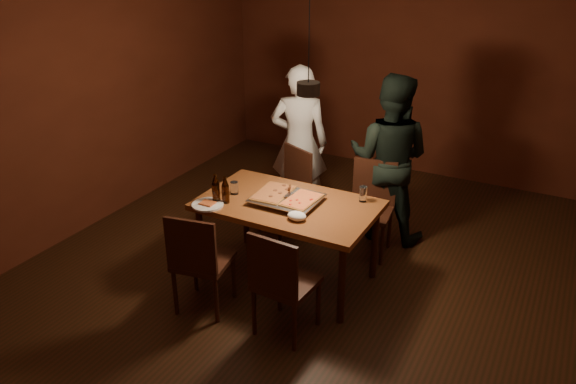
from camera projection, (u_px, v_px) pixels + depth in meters
The scene contains 19 objects.
room_shell at pixel (308, 132), 4.45m from camera, with size 6.00×6.00×6.00m.
dining_table at pixel (288, 210), 4.80m from camera, with size 1.50×0.90×0.75m.
chair_far_left at pixel (290, 184), 5.67m from camera, with size 0.56×0.56×0.49m.
chair_far_right at pixel (371, 199), 5.34m from camera, with size 0.47×0.47×0.49m.
chair_near_left at pixel (198, 255), 4.41m from camera, with size 0.49×0.49×0.49m.
chair_near_right at pixel (280, 276), 4.13m from camera, with size 0.45×0.45×0.49m.
pizza_tray at pixel (287, 200), 4.77m from camera, with size 0.55×0.45×0.05m, color silver.
pizza_meat at pixel (273, 193), 4.82m from camera, with size 0.26×0.41×0.02m, color maroon.
pizza_cheese at pixel (302, 199), 4.70m from camera, with size 0.24×0.37×0.02m, color gold.
spatula at pixel (289, 195), 4.77m from camera, with size 0.09×0.24×0.04m, color silver, non-canonical shape.
beer_bottle_a at pixel (216, 188), 4.74m from camera, with size 0.07×0.07×0.25m.
beer_bottle_b at pixel (225, 190), 4.73m from camera, with size 0.06×0.06×0.24m.
water_glass_left at pixel (234, 188), 4.91m from camera, with size 0.07×0.07×0.11m, color silver.
water_glass_right at pixel (363, 194), 4.77m from camera, with size 0.07×0.07×0.14m, color silver.
plate_slice at pixel (208, 204), 4.72m from camera, with size 0.27×0.27×0.03m.
napkin at pixel (297, 216), 4.48m from camera, with size 0.16×0.12×0.07m, color white.
diner_white at pixel (299, 143), 5.91m from camera, with size 0.60×0.40×1.66m, color silver.
diner_dark at pixel (389, 159), 5.47m from camera, with size 0.81×0.63×1.68m, color black.
pendant_lamp at pixel (308, 87), 4.30m from camera, with size 0.18×0.18×1.10m.
Camera 1 is at (1.86, -3.82, 2.83)m, focal length 35.00 mm.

